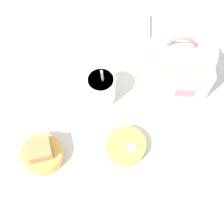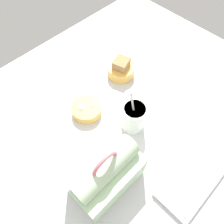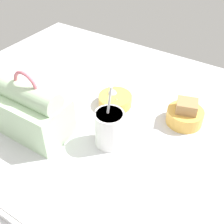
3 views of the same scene
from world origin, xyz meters
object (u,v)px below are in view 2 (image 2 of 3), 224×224
at_px(keyboard, 204,166).
at_px(bento_bowl_snacks, 87,109).
at_px(bento_bowl_sandwich, 121,69).
at_px(soup_cup, 134,117).
at_px(lunch_bag, 106,174).

xyz_separation_m(keyboard, bento_bowl_snacks, (0.13, -0.44, 0.01)).
distance_m(keyboard, bento_bowl_sandwich, 0.49).
xyz_separation_m(soup_cup, bento_bowl_sandwich, (-0.15, -0.20, -0.03)).
height_order(lunch_bag, soup_cup, lunch_bag).
bearing_deg(soup_cup, bento_bowl_snacks, -62.79).
height_order(keyboard, lunch_bag, lunch_bag).
bearing_deg(lunch_bag, keyboard, 143.77).
bearing_deg(soup_cup, keyboard, 99.82).
distance_m(soup_cup, bento_bowl_snacks, 0.19).
xyz_separation_m(keyboard, bento_bowl_sandwich, (-0.10, -0.48, 0.02)).
distance_m(soup_cup, bento_bowl_sandwich, 0.26).
height_order(keyboard, soup_cup, soup_cup).
xyz_separation_m(lunch_bag, soup_cup, (-0.22, -0.08, -0.02)).
bearing_deg(soup_cup, lunch_bag, 20.87).
bearing_deg(bento_bowl_snacks, soup_cup, 117.21).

